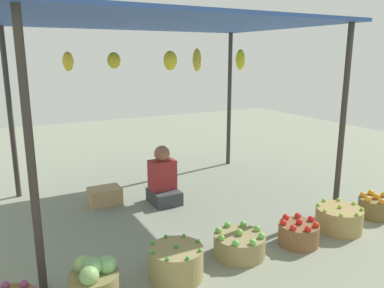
{
  "coord_description": "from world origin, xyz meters",
  "views": [
    {
      "loc": [
        -2.02,
        -4.41,
        1.95
      ],
      "look_at": [
        0.0,
        -0.65,
        0.95
      ],
      "focal_mm": 35.83,
      "sensor_mm": 36.0,
      "label": 1
    }
  ],
  "objects_px": {
    "basket_green_chilies": "(176,262)",
    "basket_oranges": "(375,207)",
    "basket_limes": "(339,219)",
    "basket_red_tomatoes": "(298,233)",
    "basket_green_apples": "(239,244)",
    "wooden_crate_near_vendor": "(105,196)",
    "vendor_person": "(163,181)",
    "basket_cabbages": "(94,283)"
  },
  "relations": [
    {
      "from": "basket_green_chilies",
      "to": "basket_oranges",
      "type": "height_order",
      "value": "basket_green_chilies"
    },
    {
      "from": "basket_limes",
      "to": "basket_red_tomatoes",
      "type": "bearing_deg",
      "value": -176.99
    },
    {
      "from": "basket_green_apples",
      "to": "wooden_crate_near_vendor",
      "type": "distance_m",
      "value": 2.12
    },
    {
      "from": "basket_limes",
      "to": "wooden_crate_near_vendor",
      "type": "bearing_deg",
      "value": 136.09
    },
    {
      "from": "vendor_person",
      "to": "basket_green_chilies",
      "type": "height_order",
      "value": "vendor_person"
    },
    {
      "from": "vendor_person",
      "to": "wooden_crate_near_vendor",
      "type": "distance_m",
      "value": 0.8
    },
    {
      "from": "basket_cabbages",
      "to": "basket_green_chilies",
      "type": "relative_size",
      "value": 0.83
    },
    {
      "from": "basket_red_tomatoes",
      "to": "wooden_crate_near_vendor",
      "type": "relative_size",
      "value": 1.01
    },
    {
      "from": "basket_green_chilies",
      "to": "basket_limes",
      "type": "distance_m",
      "value": 2.04
    },
    {
      "from": "basket_green_apples",
      "to": "basket_red_tomatoes",
      "type": "bearing_deg",
      "value": -8.85
    },
    {
      "from": "basket_green_apples",
      "to": "basket_oranges",
      "type": "bearing_deg",
      "value": -0.56
    },
    {
      "from": "basket_green_chilies",
      "to": "basket_oranges",
      "type": "bearing_deg",
      "value": 0.79
    },
    {
      "from": "basket_red_tomatoes",
      "to": "basket_oranges",
      "type": "height_order",
      "value": "basket_oranges"
    },
    {
      "from": "basket_cabbages",
      "to": "basket_red_tomatoes",
      "type": "distance_m",
      "value": 2.14
    },
    {
      "from": "basket_oranges",
      "to": "basket_cabbages",
      "type": "bearing_deg",
      "value": -178.96
    },
    {
      "from": "basket_oranges",
      "to": "wooden_crate_near_vendor",
      "type": "height_order",
      "value": "basket_oranges"
    },
    {
      "from": "basket_limes",
      "to": "basket_oranges",
      "type": "xyz_separation_m",
      "value": [
        0.69,
        0.05,
        -0.01
      ]
    },
    {
      "from": "basket_cabbages",
      "to": "basket_red_tomatoes",
      "type": "bearing_deg",
      "value": -0.62
    },
    {
      "from": "basket_green_apples",
      "to": "basket_red_tomatoes",
      "type": "distance_m",
      "value": 0.69
    },
    {
      "from": "vendor_person",
      "to": "basket_green_chilies",
      "type": "distance_m",
      "value": 1.83
    },
    {
      "from": "basket_oranges",
      "to": "basket_green_chilies",
      "type": "bearing_deg",
      "value": -179.21
    },
    {
      "from": "vendor_person",
      "to": "basket_cabbages",
      "type": "relative_size",
      "value": 1.95
    },
    {
      "from": "basket_oranges",
      "to": "basket_limes",
      "type": "bearing_deg",
      "value": -175.69
    },
    {
      "from": "vendor_person",
      "to": "basket_green_chilies",
      "type": "xyz_separation_m",
      "value": [
        -0.63,
        -1.7,
        -0.15
      ]
    },
    {
      "from": "basket_green_chilies",
      "to": "basket_green_apples",
      "type": "bearing_deg",
      "value": 4.53
    },
    {
      "from": "basket_limes",
      "to": "wooden_crate_near_vendor",
      "type": "relative_size",
      "value": 1.24
    },
    {
      "from": "basket_cabbages",
      "to": "basket_green_chilies",
      "type": "xyz_separation_m",
      "value": [
        0.74,
        0.03,
        -0.03
      ]
    },
    {
      "from": "basket_red_tomatoes",
      "to": "basket_green_apples",
      "type": "bearing_deg",
      "value": 171.15
    },
    {
      "from": "basket_red_tomatoes",
      "to": "basket_oranges",
      "type": "bearing_deg",
      "value": 3.69
    },
    {
      "from": "vendor_person",
      "to": "basket_red_tomatoes",
      "type": "distance_m",
      "value": 1.92
    },
    {
      "from": "basket_limes",
      "to": "wooden_crate_near_vendor",
      "type": "height_order",
      "value": "basket_limes"
    },
    {
      "from": "basket_limes",
      "to": "basket_oranges",
      "type": "bearing_deg",
      "value": 4.31
    },
    {
      "from": "basket_green_apples",
      "to": "basket_oranges",
      "type": "distance_m",
      "value": 2.01
    },
    {
      "from": "vendor_person",
      "to": "basket_oranges",
      "type": "relative_size",
      "value": 1.98
    },
    {
      "from": "basket_limes",
      "to": "wooden_crate_near_vendor",
      "type": "distance_m",
      "value": 2.94
    },
    {
      "from": "basket_cabbages",
      "to": "wooden_crate_near_vendor",
      "type": "xyz_separation_m",
      "value": [
        0.66,
        2.05,
        -0.07
      ]
    },
    {
      "from": "vendor_person",
      "to": "basket_red_tomatoes",
      "type": "bearing_deg",
      "value": -66.33
    },
    {
      "from": "basket_green_apples",
      "to": "basket_limes",
      "type": "relative_size",
      "value": 1.0
    },
    {
      "from": "basket_cabbages",
      "to": "basket_limes",
      "type": "bearing_deg",
      "value": 0.21
    },
    {
      "from": "basket_oranges",
      "to": "basket_red_tomatoes",
      "type": "bearing_deg",
      "value": -176.31
    },
    {
      "from": "basket_green_chilies",
      "to": "wooden_crate_near_vendor",
      "type": "distance_m",
      "value": 2.03
    },
    {
      "from": "vendor_person",
      "to": "basket_oranges",
      "type": "bearing_deg",
      "value": -38.44
    }
  ]
}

